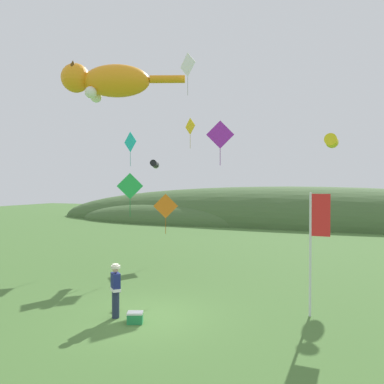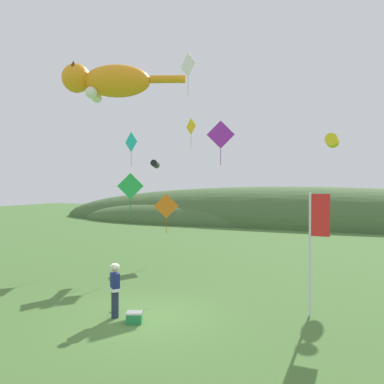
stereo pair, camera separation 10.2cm
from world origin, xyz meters
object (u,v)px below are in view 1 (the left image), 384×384
kite_spool (116,307)px  picnic_cooler (135,318)px  kite_diamond_green (130,186)px  kite_diamond_teal (130,142)px  kite_giant_cat (108,81)px  kite_diamond_white (188,65)px  festival_attendant (116,289)px  kite_tube_streamer (155,164)px  kite_fish_windsock (332,142)px  festival_banner_pole (315,235)px  kite_diamond_violet (220,135)px  kite_diamond_orange (166,206)px  kite_diamond_gold (190,127)px

kite_spool → picnic_cooler: (1.24, -0.77, 0.06)m
kite_diamond_green → kite_diamond_teal: 5.72m
kite_giant_cat → kite_diamond_white: size_ratio=2.96×
festival_attendant → kite_diamond_teal: (-5.81, 10.30, 6.16)m
festival_attendant → kite_diamond_teal: kite_diamond_teal is taller
festival_attendant → kite_diamond_green: kite_diamond_green is taller
kite_tube_streamer → kite_spool: bearing=-71.0°
kite_spool → kite_giant_cat: (-4.13, 5.46, 9.65)m
kite_fish_windsock → kite_tube_streamer: size_ratio=1.06×
kite_spool → festival_banner_pole: (6.45, 2.02, 2.59)m
kite_spool → kite_diamond_green: bearing=117.2°
kite_diamond_white → kite_spool: bearing=-92.1°
kite_spool → kite_giant_cat: size_ratio=0.04×
kite_diamond_white → kite_diamond_violet: bearing=69.6°
kite_spool → kite_diamond_teal: (-5.42, 9.71, 6.99)m
kite_spool → festival_banner_pole: 7.24m
kite_tube_streamer → kite_diamond_orange: kite_tube_streamer is taller
kite_fish_windsock → kite_diamond_orange: bearing=-172.3°
kite_diamond_white → kite_fish_windsock: bearing=30.0°
festival_banner_pole → kite_diamond_gold: (-8.48, 9.53, 5.47)m
picnic_cooler → kite_diamond_teal: (-6.66, 10.48, 6.94)m
kite_giant_cat → kite_diamond_orange: kite_giant_cat is taller
kite_spool → kite_giant_cat: 11.83m
kite_tube_streamer → festival_attendant: bearing=-69.9°
kite_spool → kite_tube_streamer: size_ratio=0.12×
kite_diamond_green → kite_spool: bearing=-62.8°
kite_diamond_white → kite_diamond_violet: size_ratio=0.86×
kite_diamond_green → kite_diamond_orange: kite_diamond_green is taller
festival_attendant → festival_banner_pole: 6.82m
kite_diamond_gold → kite_tube_streamer: bearing=-101.7°
festival_banner_pole → kite_fish_windsock: size_ratio=1.83×
kite_spool → kite_diamond_teal: kite_diamond_teal is taller
kite_spool → kite_giant_cat: kite_giant_cat is taller
kite_diamond_violet → festival_banner_pole: bearing=-49.3°
kite_spool → festival_banner_pole: size_ratio=0.06×
festival_attendant → kite_diamond_green: 7.63m
picnic_cooler → kite_giant_cat: kite_giant_cat is taller
kite_diamond_teal → kite_diamond_white: kite_diamond_white is taller
kite_tube_streamer → kite_diamond_violet: kite_diamond_violet is taller
kite_diamond_green → kite_diamond_gold: size_ratio=1.12×
kite_tube_streamer → kite_diamond_white: size_ratio=1.03×
kite_fish_windsock → kite_diamond_orange: kite_fish_windsock is taller
kite_diamond_orange → festival_attendant: bearing=-73.6°
kite_spool → kite_diamond_violet: (1.10, 8.25, 6.95)m
festival_attendant → kite_spool: 1.09m
festival_attendant → kite_tube_streamer: kite_tube_streamer is taller
kite_fish_windsock → kite_diamond_teal: bearing=179.5°
picnic_cooler → kite_diamond_white: bearing=98.8°
kite_spool → kite_diamond_teal: 13.14m
festival_banner_pole → kite_diamond_violet: bearing=130.7°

